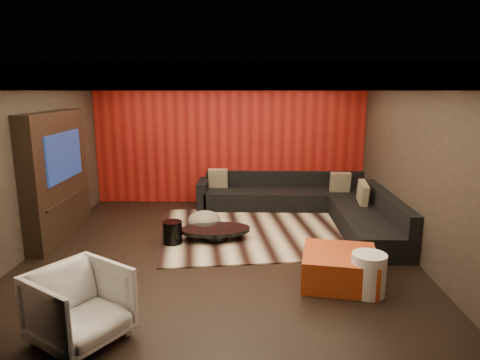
{
  "coord_description": "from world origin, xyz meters",
  "views": [
    {
      "loc": [
        0.47,
        -6.49,
        2.62
      ],
      "look_at": [
        0.3,
        0.6,
        1.05
      ],
      "focal_mm": 32.0,
      "sensor_mm": 36.0,
      "label": 1
    }
  ],
  "objects_px": {
    "drum_stool": "(173,232)",
    "orange_ottoman": "(339,267)",
    "coffee_table": "(216,234)",
    "armchair": "(80,306)",
    "sectional_sofa": "(312,205)",
    "white_side_table": "(368,274)"
  },
  "relations": [
    {
      "from": "drum_stool",
      "to": "orange_ottoman",
      "type": "height_order",
      "value": "orange_ottoman"
    },
    {
      "from": "coffee_table",
      "to": "armchair",
      "type": "xyz_separation_m",
      "value": [
        -1.16,
        -3.01,
        0.27
      ]
    },
    {
      "from": "coffee_table",
      "to": "sectional_sofa",
      "type": "relative_size",
      "value": 0.33
    },
    {
      "from": "drum_stool",
      "to": "orange_ottoman",
      "type": "distance_m",
      "value": 2.86
    },
    {
      "from": "coffee_table",
      "to": "sectional_sofa",
      "type": "xyz_separation_m",
      "value": [
        1.85,
        1.36,
        0.14
      ]
    },
    {
      "from": "coffee_table",
      "to": "armchair",
      "type": "relative_size",
      "value": 1.38
    },
    {
      "from": "armchair",
      "to": "sectional_sofa",
      "type": "relative_size",
      "value": 0.24
    },
    {
      "from": "orange_ottoman",
      "to": "white_side_table",
      "type": "bearing_deg",
      "value": -48.65
    },
    {
      "from": "coffee_table",
      "to": "orange_ottoman",
      "type": "distance_m",
      "value": 2.4
    },
    {
      "from": "drum_stool",
      "to": "white_side_table",
      "type": "bearing_deg",
      "value": -31.26
    },
    {
      "from": "orange_ottoman",
      "to": "armchair",
      "type": "xyz_separation_m",
      "value": [
        -2.97,
        -1.43,
        0.18
      ]
    },
    {
      "from": "drum_stool",
      "to": "white_side_table",
      "type": "height_order",
      "value": "white_side_table"
    },
    {
      "from": "white_side_table",
      "to": "armchair",
      "type": "xyz_separation_m",
      "value": [
        -3.26,
        -1.09,
        0.12
      ]
    },
    {
      "from": "drum_stool",
      "to": "armchair",
      "type": "height_order",
      "value": "armchair"
    },
    {
      "from": "white_side_table",
      "to": "sectional_sofa",
      "type": "relative_size",
      "value": 0.15
    },
    {
      "from": "white_side_table",
      "to": "armchair",
      "type": "relative_size",
      "value": 0.63
    },
    {
      "from": "orange_ottoman",
      "to": "sectional_sofa",
      "type": "bearing_deg",
      "value": 89.0
    },
    {
      "from": "orange_ottoman",
      "to": "armchair",
      "type": "relative_size",
      "value": 1.11
    },
    {
      "from": "drum_stool",
      "to": "armchair",
      "type": "bearing_deg",
      "value": -99.27
    },
    {
      "from": "drum_stool",
      "to": "sectional_sofa",
      "type": "xyz_separation_m",
      "value": [
        2.56,
        1.57,
        0.05
      ]
    },
    {
      "from": "white_side_table",
      "to": "sectional_sofa",
      "type": "xyz_separation_m",
      "value": [
        -0.25,
        3.27,
        -0.01
      ]
    },
    {
      "from": "white_side_table",
      "to": "sectional_sofa",
      "type": "distance_m",
      "value": 3.28
    }
  ]
}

